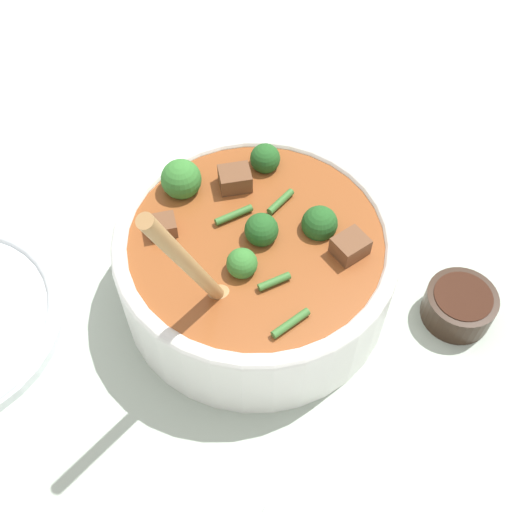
% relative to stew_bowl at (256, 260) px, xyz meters
% --- Properties ---
extents(ground_plane, '(4.00, 4.00, 0.00)m').
position_rel_stew_bowl_xyz_m(ground_plane, '(-0.00, 0.00, -0.06)').
color(ground_plane, '#ADBCAD').
extents(stew_bowl, '(0.28, 0.28, 0.27)m').
position_rel_stew_bowl_xyz_m(stew_bowl, '(0.00, 0.00, 0.00)').
color(stew_bowl, white).
rests_on(stew_bowl, ground_plane).
extents(condiment_bowl, '(0.07, 0.07, 0.04)m').
position_rel_stew_bowl_xyz_m(condiment_bowl, '(-0.19, 0.09, -0.04)').
color(condiment_bowl, black).
rests_on(condiment_bowl, ground_plane).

